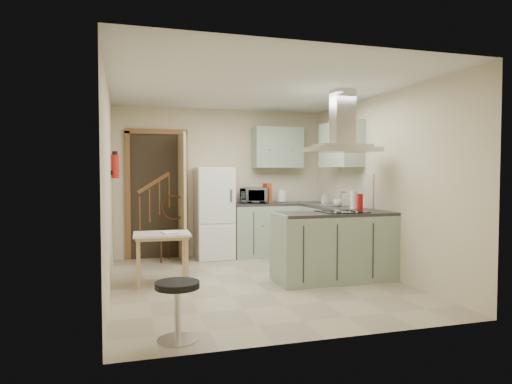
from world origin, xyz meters
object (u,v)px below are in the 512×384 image
object	(u,v)px
extractor_hood	(342,150)
stool	(177,311)
fridge	(214,213)
bentwood_chair	(175,232)
peninsula	(335,246)
drop_leaf_table	(162,259)
microwave	(255,195)

from	to	relation	value
extractor_hood	stool	world-z (taller)	extractor_hood
fridge	bentwood_chair	distance (m)	0.71
fridge	bentwood_chair	world-z (taller)	fridge
stool	peninsula	bearing A→B (deg)	35.34
fridge	bentwood_chair	bearing A→B (deg)	-170.56
extractor_hood	bentwood_chair	bearing A→B (deg)	136.56
peninsula	drop_leaf_table	xyz separation A→B (m)	(-2.20, 0.41, -0.12)
peninsula	extractor_hood	bearing A→B (deg)	0.00
drop_leaf_table	fridge	bearing A→B (deg)	60.51
drop_leaf_table	microwave	size ratio (longest dim) A/B	1.50
extractor_hood	bentwood_chair	world-z (taller)	extractor_hood
stool	microwave	bearing A→B (deg)	64.39
peninsula	microwave	size ratio (longest dim) A/B	3.31
bentwood_chair	fridge	bearing A→B (deg)	33.97
fridge	stool	world-z (taller)	fridge
peninsula	drop_leaf_table	distance (m)	2.24
fridge	peninsula	distance (m)	2.35
fridge	peninsula	bearing A→B (deg)	-58.26
fridge	microwave	world-z (taller)	fridge
peninsula	extractor_hood	xyz separation A→B (m)	(0.10, 0.00, 1.27)
peninsula	extractor_hood	size ratio (longest dim) A/B	1.72
drop_leaf_table	stool	bearing A→B (deg)	-88.64
peninsula	drop_leaf_table	bearing A→B (deg)	169.37
stool	microwave	size ratio (longest dim) A/B	1.08
bentwood_chair	peninsula	bearing A→B (deg)	-20.40
stool	extractor_hood	bearing A→B (deg)	34.16
peninsula	microwave	bearing A→B (deg)	104.26
fridge	stool	distance (m)	3.74
extractor_hood	microwave	distance (m)	2.21
extractor_hood	stool	distance (m)	3.18
fridge	extractor_hood	distance (m)	2.57
extractor_hood	microwave	size ratio (longest dim) A/B	1.92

